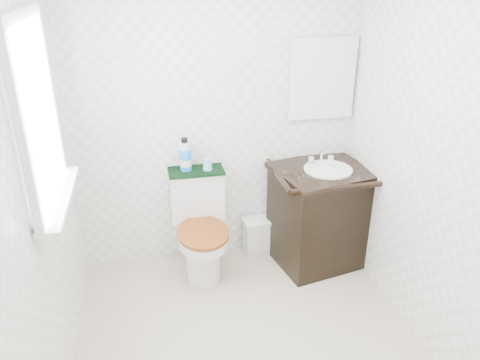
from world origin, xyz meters
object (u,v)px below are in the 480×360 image
object	(u,v)px
cup	(208,164)
vanity	(320,213)
trash_bin	(256,236)
mouthwash_bottle	(185,155)
toilet	(200,231)

from	to	relation	value
cup	vanity	bearing A→B (deg)	-11.41
trash_bin	mouthwash_bottle	size ratio (longest dim) A/B	1.25
toilet	cup	xyz separation A→B (m)	(0.09, 0.11, 0.51)
vanity	cup	world-z (taller)	vanity
toilet	mouthwash_bottle	bearing A→B (deg)	117.05
vanity	toilet	bearing A→B (deg)	176.15
trash_bin	cup	size ratio (longest dim) A/B	3.48
trash_bin	mouthwash_bottle	bearing A→B (deg)	178.77
vanity	mouthwash_bottle	xyz separation A→B (m)	(-1.03, 0.21, 0.50)
trash_bin	mouthwash_bottle	distance (m)	0.95
vanity	cup	xyz separation A→B (m)	(-0.87, 0.18, 0.43)
trash_bin	cup	xyz separation A→B (m)	(-0.40, -0.02, 0.70)
toilet	mouthwash_bottle	distance (m)	0.60
vanity	mouthwash_bottle	world-z (taller)	mouthwash_bottle
mouthwash_bottle	cup	world-z (taller)	mouthwash_bottle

